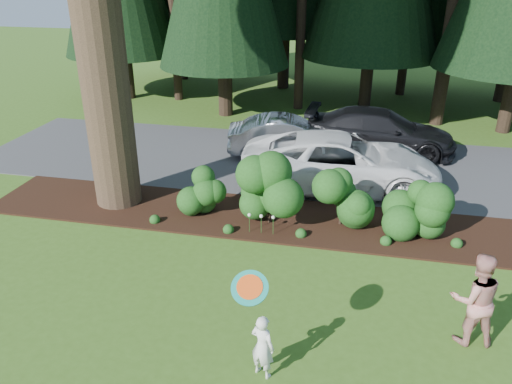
{
  "coord_description": "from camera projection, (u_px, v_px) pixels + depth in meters",
  "views": [
    {
      "loc": [
        1.85,
        -8.25,
        6.2
      ],
      "look_at": [
        -0.37,
        2.11,
        1.3
      ],
      "focal_mm": 35.0,
      "sensor_mm": 36.0,
      "label": 1
    }
  ],
  "objects": [
    {
      "name": "shrub_row",
      "position": [
        309.0,
        197.0,
        12.57
      ],
      "size": [
        6.53,
        1.6,
        1.61
      ],
      "color": "#1B4414",
      "rests_on": "ground"
    },
    {
      "name": "lily_cluster",
      "position": [
        261.0,
        217.0,
        12.25
      ],
      "size": [
        0.69,
        0.09,
        0.57
      ],
      "color": "#1B4414",
      "rests_on": "ground"
    },
    {
      "name": "mulch_bed",
      "position": [
        279.0,
        219.0,
        13.15
      ],
      "size": [
        16.0,
        2.5,
        0.05
      ],
      "primitive_type": "cube",
      "color": "black",
      "rests_on": "ground"
    },
    {
      "name": "car_silver_wagon",
      "position": [
        288.0,
        137.0,
        17.21
      ],
      "size": [
        4.35,
        2.22,
        1.37
      ],
      "primitive_type": "imported",
      "rotation": [
        0.0,
        0.0,
        1.76
      ],
      "color": "#A9A8AD",
      "rests_on": "driveway"
    },
    {
      "name": "adult",
      "position": [
        475.0,
        299.0,
        8.63
      ],
      "size": [
        0.96,
        0.8,
        1.78
      ],
      "primitive_type": "imported",
      "rotation": [
        0.0,
        0.0,
        3.3
      ],
      "color": "#A71E16",
      "rests_on": "ground"
    },
    {
      "name": "car_white_suv",
      "position": [
        340.0,
        162.0,
        14.71
      ],
      "size": [
        6.02,
        3.2,
        1.61
      ],
      "primitive_type": "imported",
      "rotation": [
        0.0,
        0.0,
        1.67
      ],
      "color": "silver",
      "rests_on": "driveway"
    },
    {
      "name": "child",
      "position": [
        263.0,
        346.0,
        8.01
      ],
      "size": [
        0.51,
        0.43,
        1.18
      ],
      "primitive_type": "imported",
      "rotation": [
        0.0,
        0.0,
        2.72
      ],
      "color": "white",
      "rests_on": "ground"
    },
    {
      "name": "car_dark_suv",
      "position": [
        380.0,
        131.0,
        17.53
      ],
      "size": [
        5.28,
        2.37,
        1.5
      ],
      "primitive_type": "imported",
      "rotation": [
        0.0,
        0.0,
        1.52
      ],
      "color": "black",
      "rests_on": "driveway"
    },
    {
      "name": "frisbee",
      "position": [
        250.0,
        288.0,
        7.47
      ],
      "size": [
        0.59,
        0.49,
        0.37
      ],
      "color": "#198978",
      "rests_on": "ground"
    },
    {
      "name": "driveway",
      "position": [
        300.0,
        162.0,
        16.92
      ],
      "size": [
        22.0,
        6.0,
        0.03
      ],
      "primitive_type": "cube",
      "color": "#38383A",
      "rests_on": "ground"
    },
    {
      "name": "ground",
      "position": [
        252.0,
        293.0,
        10.28
      ],
      "size": [
        80.0,
        80.0,
        0.0
      ],
      "primitive_type": "plane",
      "color": "#385819",
      "rests_on": "ground"
    }
  ]
}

